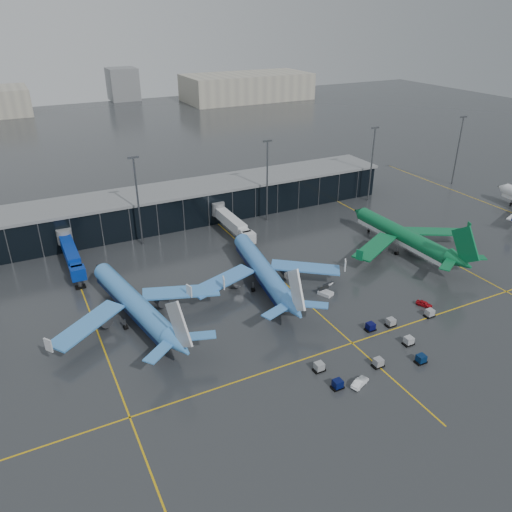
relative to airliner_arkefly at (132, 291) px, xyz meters
name	(u,v)px	position (x,y,z in m)	size (l,w,h in m)	color
ground	(273,318)	(26.76, -13.09, -7.03)	(600.00, 600.00, 0.00)	#282B2D
terminal_pier	(178,205)	(26.76, 48.91, -1.61)	(142.00, 17.00, 10.70)	black
jet_bridges	(71,254)	(-8.24, 29.90, -2.48)	(94.00, 27.50, 7.20)	#595B60
flood_masts	(206,188)	(31.76, 36.91, 6.78)	(203.00, 0.50, 25.50)	#595B60
distant_hangars	(148,92)	(76.70, 256.99, 1.76)	(260.00, 71.00, 22.00)	#B2AD99
taxi_lines	(288,286)	(36.76, -2.48, -7.02)	(220.00, 120.00, 0.02)	gold
airliner_arkefly	(132,291)	(0.00, 0.00, 0.00)	(40.17, 45.75, 14.06)	#428CDA
airliner_klm_near	(262,259)	(31.44, 0.89, -0.08)	(39.72, 45.24, 13.90)	#4389DB
airliner_aer_lingus	(403,226)	(74.79, 1.26, 0.02)	(40.29, 45.88, 14.10)	#0C6637
baggage_carts	(383,346)	(41.06, -32.39, -6.27)	(33.73, 14.33, 1.70)	black
mobile_airstair	(326,292)	(42.62, -9.86, -6.26)	(3.29, 3.81, 3.45)	silver
service_van_red	(424,304)	(59.61, -24.12, -6.41)	(1.45, 3.61, 1.23)	#AC0D15
service_van_white	(360,382)	(30.36, -38.87, -6.35)	(1.43, 4.10, 1.35)	white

